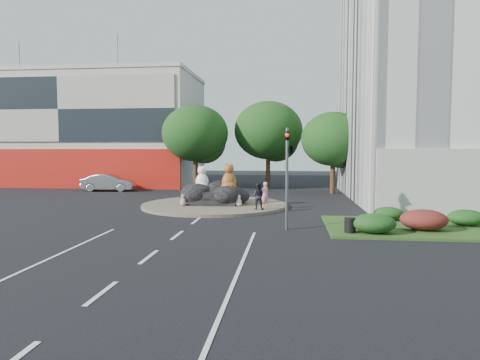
{
  "coord_description": "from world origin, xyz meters",
  "views": [
    {
      "loc": [
        5.11,
        -19.0,
        3.96
      ],
      "look_at": [
        1.99,
        8.1,
        2.0
      ],
      "focal_mm": 32.0,
      "sensor_mm": 36.0,
      "label": 1
    }
  ],
  "objects_px": {
    "cat_tabby": "(229,177)",
    "litter_bin": "(350,225)",
    "kitten_calico": "(183,200)",
    "parked_car": "(108,183)",
    "pedestrian_pink": "(265,194)",
    "kitten_white": "(239,200)",
    "pedestrian_dark": "(258,196)",
    "cat_white": "(202,178)"
  },
  "relations": [
    {
      "from": "cat_tabby",
      "to": "litter_bin",
      "type": "xyz_separation_m",
      "value": [
        6.93,
        -9.08,
        -1.6
      ]
    },
    {
      "from": "kitten_calico",
      "to": "litter_bin",
      "type": "relative_size",
      "value": 1.15
    },
    {
      "from": "parked_car",
      "to": "pedestrian_pink",
      "type": "bearing_deg",
      "value": -130.44
    },
    {
      "from": "litter_bin",
      "to": "pedestrian_pink",
      "type": "bearing_deg",
      "value": 118.72
    },
    {
      "from": "kitten_calico",
      "to": "pedestrian_pink",
      "type": "xyz_separation_m",
      "value": [
        5.44,
        0.28,
        0.41
      ]
    },
    {
      "from": "kitten_white",
      "to": "pedestrian_pink",
      "type": "xyz_separation_m",
      "value": [
        1.74,
        0.01,
        0.42
      ]
    },
    {
      "from": "cat_tabby",
      "to": "pedestrian_dark",
      "type": "distance_m",
      "value": 3.47
    },
    {
      "from": "cat_white",
      "to": "cat_tabby",
      "type": "relative_size",
      "value": 0.92
    },
    {
      "from": "parked_car",
      "to": "litter_bin",
      "type": "relative_size",
      "value": 7.07
    },
    {
      "from": "litter_bin",
      "to": "kitten_white",
      "type": "bearing_deg",
      "value": 127.46
    },
    {
      "from": "cat_tabby",
      "to": "pedestrian_dark",
      "type": "bearing_deg",
      "value": -63.05
    },
    {
      "from": "kitten_calico",
      "to": "cat_white",
      "type": "bearing_deg",
      "value": 77.85
    },
    {
      "from": "pedestrian_dark",
      "to": "litter_bin",
      "type": "xyz_separation_m",
      "value": [
        4.76,
        -6.57,
        -0.57
      ]
    },
    {
      "from": "cat_white",
      "to": "kitten_white",
      "type": "relative_size",
      "value": 2.33
    },
    {
      "from": "cat_tabby",
      "to": "pedestrian_dark",
      "type": "relative_size",
      "value": 1.16
    },
    {
      "from": "kitten_calico",
      "to": "pedestrian_dark",
      "type": "bearing_deg",
      "value": 6.51
    },
    {
      "from": "cat_white",
      "to": "kitten_white",
      "type": "bearing_deg",
      "value": -16.94
    },
    {
      "from": "cat_white",
      "to": "parked_car",
      "type": "height_order",
      "value": "cat_white"
    },
    {
      "from": "cat_tabby",
      "to": "kitten_calico",
      "type": "height_order",
      "value": "cat_tabby"
    },
    {
      "from": "cat_white",
      "to": "pedestrian_pink",
      "type": "bearing_deg",
      "value": -7.58
    },
    {
      "from": "cat_white",
      "to": "pedestrian_pink",
      "type": "xyz_separation_m",
      "value": [
        4.47,
        -1.29,
        -0.98
      ]
    },
    {
      "from": "parked_car",
      "to": "litter_bin",
      "type": "distance_m",
      "value": 27.3
    },
    {
      "from": "cat_white",
      "to": "kitten_white",
      "type": "xyz_separation_m",
      "value": [
        2.73,
        -1.3,
        -1.41
      ]
    },
    {
      "from": "cat_tabby",
      "to": "litter_bin",
      "type": "height_order",
      "value": "cat_tabby"
    },
    {
      "from": "cat_tabby",
      "to": "parked_car",
      "type": "xyz_separation_m",
      "value": [
        -12.93,
        9.64,
        -1.26
      ]
    },
    {
      "from": "kitten_calico",
      "to": "kitten_white",
      "type": "relative_size",
      "value": 1.04
    },
    {
      "from": "pedestrian_pink",
      "to": "litter_bin",
      "type": "xyz_separation_m",
      "value": [
        4.4,
        -8.02,
        -0.54
      ]
    },
    {
      "from": "parked_car",
      "to": "pedestrian_dark",
      "type": "bearing_deg",
      "value": -134.57
    },
    {
      "from": "pedestrian_pink",
      "to": "kitten_white",
      "type": "bearing_deg",
      "value": -43.67
    },
    {
      "from": "pedestrian_pink",
      "to": "pedestrian_dark",
      "type": "height_order",
      "value": "pedestrian_dark"
    },
    {
      "from": "kitten_white",
      "to": "cat_white",
      "type": "bearing_deg",
      "value": 141.82
    },
    {
      "from": "litter_bin",
      "to": "parked_car",
      "type": "bearing_deg",
      "value": 136.7
    },
    {
      "from": "litter_bin",
      "to": "pedestrian_dark",
      "type": "bearing_deg",
      "value": 125.89
    },
    {
      "from": "kitten_calico",
      "to": "kitten_white",
      "type": "bearing_deg",
      "value": 23.65
    },
    {
      "from": "pedestrian_dark",
      "to": "parked_car",
      "type": "bearing_deg",
      "value": -36.62
    },
    {
      "from": "kitten_calico",
      "to": "pedestrian_pink",
      "type": "height_order",
      "value": "pedestrian_pink"
    },
    {
      "from": "kitten_calico",
      "to": "pedestrian_pink",
      "type": "relative_size",
      "value": 0.49
    },
    {
      "from": "cat_white",
      "to": "parked_car",
      "type": "relative_size",
      "value": 0.36
    },
    {
      "from": "kitten_white",
      "to": "litter_bin",
      "type": "relative_size",
      "value": 1.1
    },
    {
      "from": "cat_white",
      "to": "pedestrian_dark",
      "type": "xyz_separation_m",
      "value": [
        4.11,
        -2.74,
        -0.96
      ]
    },
    {
      "from": "cat_white",
      "to": "cat_tabby",
      "type": "height_order",
      "value": "cat_tabby"
    },
    {
      "from": "cat_tabby",
      "to": "kitten_white",
      "type": "bearing_deg",
      "value": -67.43
    }
  ]
}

